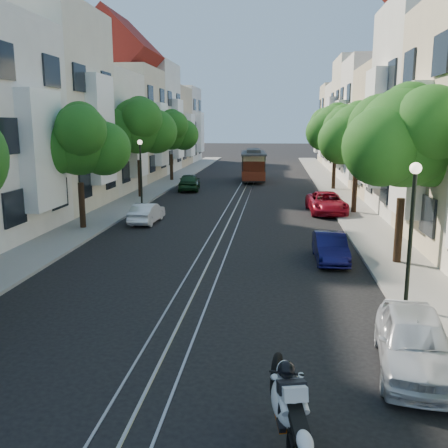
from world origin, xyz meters
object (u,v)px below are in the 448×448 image
(tree_e_c, at_px, (359,136))
(lamp_west, at_px, (141,162))
(tree_w_d, at_px, (171,131))
(tree_e_b, at_px, (407,140))
(parked_car_w_mid, at_px, (147,213))
(sportbike_rider, at_px, (288,404))
(cable_car, at_px, (253,164))
(parked_car_e_far, at_px, (327,203))
(parked_car_w_far, at_px, (189,182))
(parked_car_e_mid, at_px, (330,247))
(tree_w_c, at_px, (139,127))
(parked_car_e_near, at_px, (415,342))
(tree_w_b, at_px, (79,142))
(tree_e_d, at_px, (337,129))
(lamp_east, at_px, (412,214))

(tree_e_c, xyz_separation_m, lamp_west, (-13.56, 2.02, -1.75))
(tree_e_c, xyz_separation_m, tree_w_d, (-14.40, 16.00, 0.00))
(tree_e_b, distance_m, parked_car_w_mid, 14.26)
(sportbike_rider, relative_size, cable_car, 0.32)
(tree_e_b, bearing_deg, parked_car_e_far, 98.50)
(tree_e_c, bearing_deg, parked_car_w_far, 140.74)
(lamp_west, bearing_deg, parked_car_e_far, -9.15)
(parked_car_e_mid, xyz_separation_m, parked_car_w_mid, (-9.10, 6.79, -0.00))
(parked_car_e_far, xyz_separation_m, parked_car_w_far, (-10.00, 9.42, 0.05))
(tree_w_c, xyz_separation_m, tree_w_d, (-0.00, 11.00, -0.47))
(cable_car, relative_size, parked_car_e_far, 1.58)
(parked_car_e_near, bearing_deg, tree_w_b, 141.29)
(tree_e_d, bearing_deg, parked_car_e_far, -98.67)
(tree_e_d, height_order, tree_w_b, tree_e_d)
(tree_e_c, height_order, sportbike_rider, tree_e_c)
(tree_e_d, distance_m, parked_car_e_mid, 22.31)
(lamp_west, bearing_deg, parked_car_w_far, 75.79)
(tree_w_d, height_order, parked_car_e_far, tree_w_d)
(tree_w_b, distance_m, tree_w_c, 11.02)
(sportbike_rider, height_order, parked_car_e_near, sportbike_rider)
(tree_e_d, relative_size, tree_w_c, 0.97)
(tree_e_d, bearing_deg, tree_w_d, 160.85)
(tree_e_c, xyz_separation_m, parked_car_e_near, (-1.66, -19.51, -3.94))
(tree_w_d, bearing_deg, parked_car_e_near, -70.26)
(parked_car_e_far, bearing_deg, cable_car, 103.72)
(parked_car_e_mid, height_order, parked_car_w_far, parked_car_w_far)
(parked_car_e_far, bearing_deg, parked_car_w_far, 133.24)
(tree_e_c, distance_m, tree_e_d, 11.00)
(tree_w_b, xyz_separation_m, parked_car_w_far, (2.74, 15.53, -3.71))
(lamp_west, bearing_deg, tree_w_d, 93.44)
(tree_e_b, bearing_deg, sportbike_rider, -111.15)
(tree_w_c, bearing_deg, parked_car_e_near, -62.54)
(tree_e_d, height_order, tree_w_d, tree_e_d)
(parked_car_e_near, xyz_separation_m, parked_car_w_far, (-10.00, 29.04, 0.02))
(lamp_west, distance_m, parked_car_e_mid, 17.00)
(tree_e_d, relative_size, cable_car, 0.95)
(parked_car_e_near, height_order, parked_car_e_far, parked_car_e_near)
(tree_e_b, height_order, sportbike_rider, tree_e_b)
(parked_car_w_far, bearing_deg, tree_e_c, 134.92)
(parked_car_e_mid, bearing_deg, parked_car_w_far, 113.27)
(lamp_east, bearing_deg, tree_e_b, 79.07)
(tree_e_d, xyz_separation_m, cable_car, (-6.85, 5.89, -3.26))
(tree_e_c, height_order, parked_car_w_mid, tree_e_c)
(tree_e_b, height_order, lamp_west, tree_e_b)
(tree_w_d, xyz_separation_m, parked_car_e_far, (12.74, -15.89, -3.97))
(cable_car, relative_size, parked_car_e_near, 1.86)
(tree_w_b, relative_size, parked_car_e_near, 1.62)
(tree_e_d, distance_m, parked_car_w_far, 12.47)
(tree_w_c, bearing_deg, sportbike_rider, -70.17)
(tree_w_b, xyz_separation_m, parked_car_e_far, (12.74, 6.11, -3.77))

